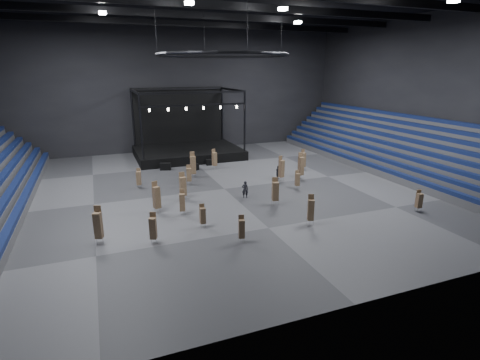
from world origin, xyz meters
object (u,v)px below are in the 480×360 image
object	(u,v)px
chair_stack_15	(303,159)
chair_stack_3	(98,225)
chair_stack_16	(156,197)
man_center	(245,189)
chair_stack_7	(275,191)
chair_stack_13	(281,168)
stage	(187,146)
chair_stack_6	(193,164)
flight_case_right	(211,162)
chair_stack_14	(301,166)
chair_stack_9	(139,178)
chair_stack_0	(183,186)
chair_stack_8	(153,228)
chair_stack_5	(311,209)
chair_stack_2	(297,179)
chair_stack_4	(242,228)
chair_stack_17	(203,215)
chair_stack_10	(189,174)
flight_case_mid	(194,167)
chair_stack_1	(182,202)
chair_stack_12	(214,159)
crew_member	(278,172)
flight_case_left	(166,166)
chair_stack_11	(419,200)

from	to	relation	value
chair_stack_15	chair_stack_3	bearing A→B (deg)	-153.81
chair_stack_16	man_center	bearing A→B (deg)	-13.93
chair_stack_16	chair_stack_7	bearing A→B (deg)	-30.55
chair_stack_13	man_center	xyz separation A→B (m)	(-5.80, -3.81, -0.57)
stage	chair_stack_6	bearing A→B (deg)	-99.79
flight_case_right	chair_stack_14	world-z (taller)	chair_stack_14
stage	chair_stack_9	size ratio (longest dim) A/B	6.75
flight_case_right	chair_stack_15	bearing A→B (deg)	-32.27
chair_stack_0	chair_stack_3	bearing A→B (deg)	-141.75
stage	chair_stack_8	size ratio (longest dim) A/B	6.10
stage	chair_stack_5	world-z (taller)	stage
chair_stack_2	chair_stack_4	distance (m)	13.54
chair_stack_8	chair_stack_13	distance (m)	18.61
chair_stack_2	chair_stack_17	bearing A→B (deg)	-144.70
chair_stack_0	chair_stack_10	bearing A→B (deg)	65.53
chair_stack_7	chair_stack_16	bearing A→B (deg)	-176.72
man_center	flight_case_mid	bearing A→B (deg)	-59.78
chair_stack_0	chair_stack_1	distance (m)	3.79
chair_stack_10	chair_stack_16	xyz separation A→B (m)	(-4.46, -6.83, 0.26)
chair_stack_12	flight_case_mid	bearing A→B (deg)	161.69
chair_stack_14	man_center	bearing A→B (deg)	-161.21
stage	chair_stack_1	distance (m)	22.33
stage	chair_stack_13	world-z (taller)	stage
chair_stack_0	chair_stack_7	bearing A→B (deg)	-34.63
chair_stack_1	crew_member	size ratio (longest dim) A/B	1.51
chair_stack_7	crew_member	world-z (taller)	chair_stack_7
chair_stack_3	crew_member	size ratio (longest dim) A/B	1.88
chair_stack_0	chair_stack_8	distance (m)	9.14
chair_stack_8	chair_stack_14	distance (m)	20.60
chair_stack_10	chair_stack_15	bearing A→B (deg)	16.20
flight_case_left	chair_stack_14	distance (m)	16.26
crew_member	flight_case_mid	bearing A→B (deg)	59.53
chair_stack_15	man_center	xyz separation A→B (m)	(-10.43, -7.01, -0.45)
chair_stack_3	chair_stack_10	size ratio (longest dim) A/B	1.29
flight_case_right	chair_stack_5	distance (m)	21.08
chair_stack_11	man_center	distance (m)	15.24
crew_member	chair_stack_12	bearing A→B (deg)	49.57
chair_stack_2	chair_stack_8	distance (m)	17.23
flight_case_left	chair_stack_4	xyz separation A→B (m)	(1.39, -21.65, 0.63)
chair_stack_0	chair_stack_11	size ratio (longest dim) A/B	1.38
flight_case_right	chair_stack_16	distance (m)	16.73
man_center	chair_stack_0	bearing A→B (deg)	4.86
flight_case_mid	chair_stack_14	xyz separation A→B (m)	(10.16, -7.77, 1.13)
chair_stack_0	man_center	xyz separation A→B (m)	(5.60, -1.56, -0.55)
chair_stack_10	chair_stack_13	size ratio (longest dim) A/B	0.78
chair_stack_4	chair_stack_7	distance (m)	8.11
flight_case_left	flight_case_mid	size ratio (longest dim) A/B	1.14
flight_case_left	man_center	bearing A→B (deg)	-68.22
crew_member	flight_case_left	bearing A→B (deg)	63.61
chair_stack_6	chair_stack_15	xyz separation A→B (m)	(13.28, -1.54, -0.22)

